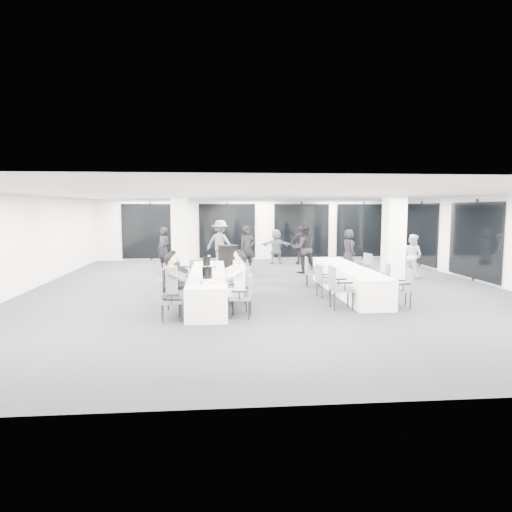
% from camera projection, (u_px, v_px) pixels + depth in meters
% --- Properties ---
extents(room, '(14.04, 16.04, 2.84)m').
position_uv_depth(room, '(292.00, 240.00, 14.57)').
color(room, '#25252A').
rests_on(room, ground).
extents(column_left, '(0.60, 0.60, 2.80)m').
position_uv_depth(column_left, '(180.00, 236.00, 16.31)').
color(column_left, white).
rests_on(column_left, floor).
extents(column_right, '(0.60, 0.60, 2.80)m').
position_uv_depth(column_right, '(394.00, 239.00, 14.75)').
color(column_right, white).
rests_on(column_right, floor).
extents(banquet_table_main, '(0.90, 5.00, 0.75)m').
position_uv_depth(banquet_table_main, '(208.00, 286.00, 11.84)').
color(banquet_table_main, white).
rests_on(banquet_table_main, floor).
extents(banquet_table_side, '(0.90, 5.00, 0.75)m').
position_uv_depth(banquet_table_side, '(348.00, 280.00, 12.93)').
color(banquet_table_side, white).
rests_on(banquet_table_side, floor).
extents(cocktail_table, '(0.77, 0.77, 1.07)m').
position_uv_depth(cocktail_table, '(228.00, 260.00, 16.48)').
color(cocktail_table, black).
rests_on(cocktail_table, floor).
extents(chair_main_left_near, '(0.52, 0.56, 0.90)m').
position_uv_depth(chair_main_left_near, '(167.00, 297.00, 9.71)').
color(chair_main_left_near, '#4E5055').
rests_on(chair_main_left_near, floor).
extents(chair_main_left_second, '(0.60, 0.63, 1.01)m').
position_uv_depth(chair_main_left_second, '(170.00, 287.00, 10.52)').
color(chair_main_left_second, '#4E5055').
rests_on(chair_main_left_second, floor).
extents(chair_main_left_mid, '(0.46, 0.51, 0.87)m').
position_uv_depth(chair_main_left_mid, '(175.00, 284.00, 11.46)').
color(chair_main_left_mid, '#4E5055').
rests_on(chair_main_left_mid, floor).
extents(chair_main_left_fourth, '(0.51, 0.54, 0.87)m').
position_uv_depth(chair_main_left_fourth, '(178.00, 278.00, 12.43)').
color(chair_main_left_fourth, '#4E5055').
rests_on(chair_main_left_fourth, floor).
extents(chair_main_left_far, '(0.56, 0.60, 0.99)m').
position_uv_depth(chair_main_left_far, '(180.00, 271.00, 13.45)').
color(chair_main_left_far, '#4E5055').
rests_on(chair_main_left_far, floor).
extents(chair_main_right_near, '(0.55, 0.59, 0.95)m').
position_uv_depth(chair_main_right_near, '(244.00, 293.00, 10.00)').
color(chair_main_right_near, '#4E5055').
rests_on(chair_main_right_near, floor).
extents(chair_main_right_second, '(0.62, 0.65, 1.01)m').
position_uv_depth(chair_main_right_second, '(243.00, 286.00, 10.72)').
color(chair_main_right_second, '#4E5055').
rests_on(chair_main_right_second, floor).
extents(chair_main_right_mid, '(0.49, 0.54, 0.91)m').
position_uv_depth(chair_main_right_mid, '(240.00, 283.00, 11.53)').
color(chair_main_right_mid, '#4E5055').
rests_on(chair_main_right_mid, floor).
extents(chair_main_right_fourth, '(0.51, 0.55, 0.90)m').
position_uv_depth(chair_main_right_fourth, '(239.00, 278.00, 12.43)').
color(chair_main_right_fourth, '#4E5055').
rests_on(chair_main_right_fourth, floor).
extents(chair_main_right_far, '(0.62, 0.64, 1.00)m').
position_uv_depth(chair_main_right_far, '(237.00, 270.00, 13.49)').
color(chair_main_right_far, '#4E5055').
rests_on(chair_main_right_far, floor).
extents(chair_side_left_near, '(0.53, 0.60, 1.04)m').
position_uv_depth(chair_side_left_near, '(338.00, 285.00, 10.82)').
color(chair_side_left_near, '#4E5055').
rests_on(chair_side_left_near, floor).
extents(chair_side_left_mid, '(0.50, 0.53, 0.87)m').
position_uv_depth(chair_side_left_mid, '(323.00, 279.00, 12.35)').
color(chair_side_left_mid, '#4E5055').
rests_on(chair_side_left_mid, floor).
extents(chair_side_left_far, '(0.50, 0.54, 0.90)m').
position_uv_depth(chair_side_left_far, '(311.00, 270.00, 13.98)').
color(chair_side_left_far, '#4E5055').
rests_on(chair_side_left_far, floor).
extents(chair_side_right_near, '(0.52, 0.56, 0.93)m').
position_uv_depth(chair_side_right_near, '(404.00, 285.00, 11.09)').
color(chair_side_right_near, '#4E5055').
rests_on(chair_side_right_near, floor).
extents(chair_side_right_mid, '(0.52, 0.55, 0.89)m').
position_uv_depth(chair_side_right_mid, '(383.00, 278.00, 12.46)').
color(chair_side_right_mid, '#4E5055').
rests_on(chair_side_right_mid, floor).
extents(chair_side_right_far, '(0.56, 0.61, 1.00)m').
position_uv_depth(chair_side_right_far, '(363.00, 267.00, 14.12)').
color(chair_side_right_far, '#4E5055').
rests_on(chair_side_right_far, floor).
extents(seated_guest_a, '(0.50, 0.38, 1.44)m').
position_uv_depth(seated_guest_a, '(175.00, 283.00, 9.70)').
color(seated_guest_a, '#5A5D62').
rests_on(seated_guest_a, floor).
extents(seated_guest_b, '(0.50, 0.38, 1.44)m').
position_uv_depth(seated_guest_b, '(178.00, 277.00, 10.49)').
color(seated_guest_b, black).
rests_on(seated_guest_b, floor).
extents(seated_guest_c, '(0.50, 0.38, 1.44)m').
position_uv_depth(seated_guest_c, '(237.00, 281.00, 9.97)').
color(seated_guest_c, silver).
rests_on(seated_guest_c, floor).
extents(seated_guest_d, '(0.50, 0.38, 1.44)m').
position_uv_depth(seated_guest_d, '(235.00, 276.00, 10.71)').
color(seated_guest_d, silver).
rests_on(seated_guest_d, floor).
extents(standing_guest_a, '(0.87, 0.79, 1.95)m').
position_uv_depth(standing_guest_a, '(247.00, 245.00, 17.48)').
color(standing_guest_a, black).
rests_on(standing_guest_a, floor).
extents(standing_guest_b, '(1.05, 0.71, 2.07)m').
position_uv_depth(standing_guest_b, '(304.00, 245.00, 16.84)').
color(standing_guest_b, black).
rests_on(standing_guest_b, floor).
extents(standing_guest_c, '(1.56, 1.21, 2.15)m').
position_uv_depth(standing_guest_c, '(220.00, 240.00, 19.22)').
color(standing_guest_c, '#5A5D62').
rests_on(standing_guest_c, floor).
extents(standing_guest_d, '(1.20, 0.79, 1.90)m').
position_uv_depth(standing_guest_d, '(301.00, 242.00, 19.49)').
color(standing_guest_d, black).
rests_on(standing_guest_d, floor).
extents(standing_guest_e, '(0.65, 0.91, 1.73)m').
position_uv_depth(standing_guest_e, '(348.00, 246.00, 18.79)').
color(standing_guest_e, black).
rests_on(standing_guest_e, floor).
extents(standing_guest_f, '(1.65, 0.88, 1.70)m').
position_uv_depth(standing_guest_f, '(276.00, 244.00, 19.74)').
color(standing_guest_f, '#5A5D62').
rests_on(standing_guest_f, floor).
extents(standing_guest_g, '(0.89, 0.88, 1.90)m').
position_uv_depth(standing_guest_g, '(164.00, 246.00, 17.41)').
color(standing_guest_g, black).
rests_on(standing_guest_g, floor).
extents(standing_guest_h, '(0.88, 0.95, 1.69)m').
position_uv_depth(standing_guest_h, '(412.00, 253.00, 15.89)').
color(standing_guest_h, silver).
rests_on(standing_guest_h, floor).
extents(ice_bucket_near, '(0.24, 0.24, 0.27)m').
position_uv_depth(ice_bucket_near, '(207.00, 273.00, 10.75)').
color(ice_bucket_near, black).
rests_on(ice_bucket_near, banquet_table_main).
extents(ice_bucket_far, '(0.22, 0.22, 0.25)m').
position_uv_depth(ice_bucket_far, '(207.00, 261.00, 13.13)').
color(ice_bucket_far, black).
rests_on(ice_bucket_far, banquet_table_main).
extents(water_bottle_a, '(0.07, 0.07, 0.21)m').
position_uv_depth(water_bottle_a, '(201.00, 281.00, 9.66)').
color(water_bottle_a, silver).
rests_on(water_bottle_a, banquet_table_main).
extents(water_bottle_b, '(0.07, 0.07, 0.23)m').
position_uv_depth(water_bottle_b, '(214.00, 266.00, 12.04)').
color(water_bottle_b, silver).
rests_on(water_bottle_b, banquet_table_main).
extents(water_bottle_c, '(0.07, 0.07, 0.23)m').
position_uv_depth(water_bottle_c, '(209.00, 259.00, 13.76)').
color(water_bottle_c, silver).
rests_on(water_bottle_c, banquet_table_main).
extents(plate_a, '(0.22, 0.22, 0.03)m').
position_uv_depth(plate_a, '(203.00, 280.00, 10.40)').
color(plate_a, white).
rests_on(plate_a, banquet_table_main).
extents(plate_b, '(0.20, 0.20, 0.03)m').
position_uv_depth(plate_b, '(212.00, 283.00, 9.99)').
color(plate_b, white).
rests_on(plate_b, banquet_table_main).
extents(plate_c, '(0.19, 0.19, 0.03)m').
position_uv_depth(plate_c, '(207.00, 274.00, 11.43)').
color(plate_c, white).
rests_on(plate_c, banquet_table_main).
extents(wine_glass, '(0.07, 0.07, 0.18)m').
position_uv_depth(wine_glass, '(214.00, 278.00, 9.93)').
color(wine_glass, silver).
rests_on(wine_glass, banquet_table_main).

